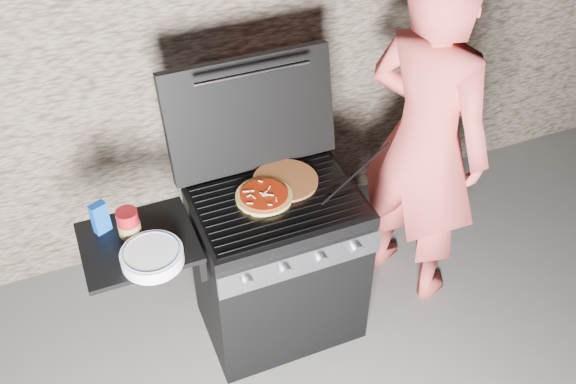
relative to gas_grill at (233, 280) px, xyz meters
name	(u,v)px	position (x,y,z in m)	size (l,w,h in m)	color
ground	(280,321)	(0.25, 0.00, -0.46)	(50.00, 50.00, 0.00)	#55514D
stone_wall	(212,92)	(0.25, 1.05, 0.44)	(8.00, 0.35, 1.80)	gray
gas_grill	(233,280)	(0.00, 0.00, 0.00)	(1.34, 0.79, 0.91)	black
pizza_topped	(264,195)	(0.20, 0.05, 0.47)	(0.27, 0.27, 0.03)	#E2905B
pizza_plain	(285,181)	(0.33, 0.12, 0.46)	(0.32, 0.32, 0.02)	#AD6F33
sauce_jar	(129,224)	(-0.44, 0.04, 0.52)	(0.10, 0.10, 0.15)	maroon
blue_carton	(100,218)	(-0.55, 0.12, 0.52)	(0.07, 0.04, 0.16)	#093DA2
plate_stack	(152,257)	(-0.39, -0.15, 0.48)	(0.27, 0.27, 0.06)	white
person	(424,144)	(1.08, 0.06, 0.51)	(0.71, 0.46, 1.94)	#E2514C
tongs	(356,172)	(0.66, 0.00, 0.51)	(0.01, 0.01, 0.51)	black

